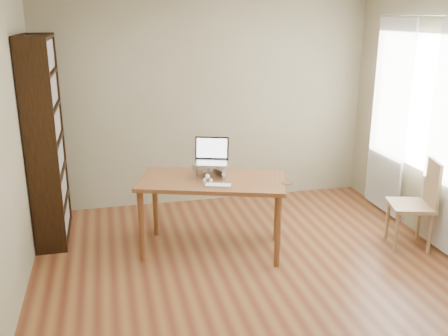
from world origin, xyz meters
TOP-DOWN VIEW (x-y plane):
  - room at (0.03, 0.01)m, footprint 4.04×4.54m
  - bookshelf at (-1.83, 1.55)m, footprint 0.30×0.90m
  - curtains at (1.92, 0.80)m, footprint 0.03×1.90m
  - desk at (-0.26, 0.84)m, footprint 1.56×1.12m
  - laptop_stand at (-0.26, 0.92)m, footprint 0.32×0.25m
  - laptop at (-0.26, 0.97)m, footprint 0.39×0.38m
  - keyboard at (-0.25, 0.62)m, footprint 0.28×0.19m
  - coaster at (0.40, 0.55)m, footprint 0.10×0.10m
  - cat at (-0.29, 0.95)m, footprint 0.24×0.48m
  - chair at (1.77, 0.46)m, footprint 0.50×0.50m

SIDE VIEW (x-z plane):
  - chair at x=1.77m, z-range 0.04..0.95m
  - desk at x=-0.26m, z-range 0.28..1.03m
  - coaster at x=0.40m, z-range 0.75..0.76m
  - keyboard at x=-0.25m, z-range 0.75..0.77m
  - cat at x=-0.29m, z-range 0.74..0.89m
  - laptop_stand at x=-0.26m, z-range 0.77..0.90m
  - laptop at x=-0.26m, z-range 0.82..1.06m
  - bookshelf at x=-1.83m, z-range 0.00..2.10m
  - curtains at x=1.92m, z-range 0.05..2.29m
  - room at x=0.03m, z-range -0.02..2.62m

